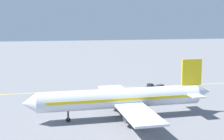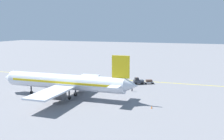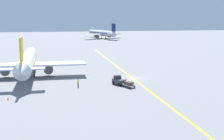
{
  "view_description": "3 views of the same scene",
  "coord_description": "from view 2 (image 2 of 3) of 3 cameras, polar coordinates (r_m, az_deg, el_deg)",
  "views": [
    {
      "loc": [
        -78.66,
        19.52,
        17.87
      ],
      "look_at": [
        1.84,
        2.7,
        4.73
      ],
      "focal_mm": 50.0,
      "sensor_mm": 36.0,
      "label": 1
    },
    {
      "loc": [
        -78.31,
        -25.14,
        16.75
      ],
      "look_at": [
        -1.99,
        2.95,
        3.33
      ],
      "focal_mm": 42.0,
      "sensor_mm": 36.0,
      "label": 2
    },
    {
      "loc": [
        -17.17,
        -70.71,
        15.11
      ],
      "look_at": [
        -5.6,
        -3.72,
        2.82
      ],
      "focal_mm": 50.0,
      "sensor_mm": 36.0,
      "label": 3
    }
  ],
  "objects": [
    {
      "name": "apron_yellow_centreline",
      "position": [
        83.93,
        2.36,
        -2.14
      ],
      "size": [
        3.89,
        119.96,
        0.01
      ],
      "primitive_type": "cube",
      "rotation": [
        0.0,
        0.0,
        0.03
      ],
      "color": "yellow",
      "rests_on": "ground"
    },
    {
      "name": "baggage_cart_trailing",
      "position": [
        78.61,
        8.05,
        -2.46
      ],
      "size": [
        2.46,
        2.95,
        1.24
      ],
      "color": "gray",
      "rests_on": "ground"
    },
    {
      "name": "traffic_cone_near_nose",
      "position": [
        81.76,
        2.83,
        -2.26
      ],
      "size": [
        0.32,
        0.32,
        0.55
      ],
      "primitive_type": "cone",
      "color": "orange",
      "rests_on": "ground"
    },
    {
      "name": "airplane_at_gate",
      "position": [
        63.44,
        -9.92,
        -2.63
      ],
      "size": [
        28.11,
        35.46,
        10.6
      ],
      "color": "silver",
      "rests_on": "ground"
    },
    {
      "name": "traffic_cone_mid_apron",
      "position": [
        55.54,
        8.63,
        -7.99
      ],
      "size": [
        0.32,
        0.32,
        0.55
      ],
      "primitive_type": "cone",
      "color": "orange",
      "rests_on": "ground"
    },
    {
      "name": "ground_plane",
      "position": [
        83.93,
        2.36,
        -2.15
      ],
      "size": [
        400.0,
        400.0,
        0.0
      ],
      "primitive_type": "plane",
      "color": "slate"
    },
    {
      "name": "baggage_tug_dark",
      "position": [
        77.75,
        5.71,
        -2.43
      ],
      "size": [
        2.79,
        3.35,
        2.11
      ],
      "color": "#333842",
      "rests_on": "ground"
    },
    {
      "name": "ground_crew_worker",
      "position": [
        69.31,
        4.38,
        -3.87
      ],
      "size": [
        0.36,
        0.53,
        1.68
      ],
      "color": "#23232D",
      "rests_on": "ground"
    }
  ]
}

